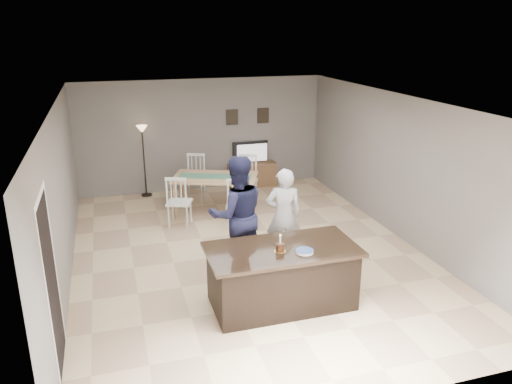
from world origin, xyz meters
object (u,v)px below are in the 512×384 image
object	(u,v)px
man	(237,215)
plate_stack	(305,251)
television	(251,152)
woman	(284,216)
kitchen_island	(282,276)
dining_table	(215,183)
birthday_cake	(280,247)
floor_lamp	(143,142)
tv_console	(252,175)

from	to	relation	value
man	plate_stack	distance (m)	1.59
television	woman	xyz separation A→B (m)	(-0.69, -4.29, -0.03)
kitchen_island	man	world-z (taller)	man
kitchen_island	dining_table	bearing A→B (deg)	91.54
birthday_cake	floor_lamp	xyz separation A→B (m)	(-1.38, 5.69, 0.36)
woman	floor_lamp	world-z (taller)	floor_lamp
man	plate_stack	xyz separation A→B (m)	(0.57, -1.48, -0.06)
tv_console	floor_lamp	xyz separation A→B (m)	(-2.65, 0.02, 1.02)
birthday_cake	plate_stack	size ratio (longest dim) A/B	1.02
man	plate_stack	size ratio (longest dim) A/B	7.86
tv_console	floor_lamp	world-z (taller)	floor_lamp
tv_console	birthday_cake	bearing A→B (deg)	-102.62
television	birthday_cake	bearing A→B (deg)	77.53
kitchen_island	television	size ratio (longest dim) A/B	2.35
television	dining_table	world-z (taller)	television
kitchen_island	woman	size ratio (longest dim) A/B	1.30
birthday_cake	kitchen_island	bearing A→B (deg)	54.89
television	birthday_cake	world-z (taller)	birthday_cake
woman	plate_stack	size ratio (longest dim) A/B	6.64
woman	floor_lamp	xyz separation A→B (m)	(-1.96, 4.24, 0.49)
birthday_cake	dining_table	bearing A→B (deg)	90.53
dining_table	tv_console	bearing A→B (deg)	72.97
kitchen_island	woman	world-z (taller)	woman
woman	dining_table	bearing A→B (deg)	-62.65
plate_stack	floor_lamp	world-z (taller)	floor_lamp
birthday_cake	dining_table	distance (m)	4.06
dining_table	man	bearing A→B (deg)	-72.79
tv_console	floor_lamp	bearing A→B (deg)	179.57
television	plate_stack	distance (m)	5.96
kitchen_island	plate_stack	size ratio (longest dim) A/B	8.61
tv_console	woman	size ratio (longest dim) A/B	0.72
man	floor_lamp	xyz separation A→B (m)	(-1.12, 4.35, 0.34)
kitchen_island	floor_lamp	bearing A→B (deg)	104.52
kitchen_island	birthday_cake	xyz separation A→B (m)	(-0.07, -0.10, 0.51)
tv_console	floor_lamp	distance (m)	2.84
man	dining_table	bearing A→B (deg)	-94.15
tv_console	man	bearing A→B (deg)	-109.47
dining_table	plate_stack	bearing A→B (deg)	-63.28
kitchen_island	television	world-z (taller)	television
television	floor_lamp	xyz separation A→B (m)	(-2.65, -0.05, 0.46)
plate_stack	dining_table	distance (m)	4.22
woman	man	distance (m)	0.86
tv_console	dining_table	bearing A→B (deg)	-128.99
woman	floor_lamp	size ratio (longest dim) A/B	0.98
dining_table	floor_lamp	bearing A→B (deg)	151.33
tv_console	plate_stack	xyz separation A→B (m)	(-0.96, -5.81, 0.62)
man	birthday_cake	world-z (taller)	man
tv_console	birthday_cake	size ratio (longest dim) A/B	4.69
kitchen_island	television	distance (m)	5.78
television	man	world-z (taller)	man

